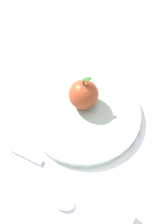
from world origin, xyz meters
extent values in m
plane|color=silver|center=(0.00, 0.00, 0.00)|extent=(2.40, 2.40, 0.00)
cylinder|color=#B2C6B2|center=(0.01, 0.02, 0.01)|extent=(0.27, 0.27, 0.02)
torus|color=#B2C6B2|center=(0.01, 0.02, 0.01)|extent=(0.27, 0.27, 0.01)
sphere|color=#9E3D1E|center=(0.03, 0.04, 0.05)|extent=(0.07, 0.07, 0.07)
cylinder|color=#4C3319|center=(0.03, 0.04, 0.10)|extent=(0.00, 0.00, 0.02)
ellipsoid|color=#386628|center=(0.04, 0.04, 0.10)|extent=(0.03, 0.02, 0.00)
cylinder|color=white|center=(-0.13, -0.19, 0.03)|extent=(0.07, 0.07, 0.06)
torus|color=white|center=(-0.13, -0.19, 0.06)|extent=(0.07, 0.07, 0.01)
cylinder|color=#A4A4A6|center=(-0.13, -0.19, 0.06)|extent=(0.06, 0.06, 0.01)
cube|color=silver|center=(-0.12, -0.07, 0.00)|extent=(0.06, 0.15, 0.00)
cube|color=silver|center=(-0.15, 0.04, 0.01)|extent=(0.03, 0.08, 0.01)
ellipsoid|color=silver|center=(-0.17, -0.09, 0.01)|extent=(0.05, 0.06, 0.01)
cube|color=silver|center=(-0.20, -0.01, 0.00)|extent=(0.04, 0.11, 0.01)
camera|label=1|loc=(-0.31, -0.27, 0.67)|focal=53.53mm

